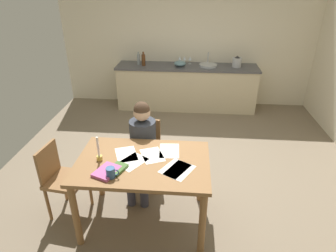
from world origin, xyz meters
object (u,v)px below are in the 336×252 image
(bottle_vinegar, at_px, (143,60))
(book_magazine, at_px, (107,171))
(dining_table, at_px, (143,170))
(stovetop_kettle, at_px, (237,62))
(wine_glass_near_sink, at_px, (190,59))
(mixing_bowl, at_px, (180,63))
(wine_glass_by_kettle, at_px, (185,58))
(book_cookery, at_px, (117,169))
(wine_glass_back_left, at_px, (180,58))
(chair_side_empty, at_px, (61,177))
(sink_unit, at_px, (208,65))
(chair_at_table, at_px, (145,150))
(person_seated, at_px, (142,144))
(candlestick, at_px, (99,154))
(bottle_oil, at_px, (139,59))
(coffee_mug, at_px, (111,173))

(bottle_vinegar, bearing_deg, book_magazine, -86.73)
(dining_table, distance_m, bottle_vinegar, 3.28)
(stovetop_kettle, distance_m, wine_glass_near_sink, 0.93)
(mixing_bowl, height_order, wine_glass_by_kettle, wine_glass_by_kettle)
(book_cookery, bearing_deg, mixing_bowl, 104.17)
(wine_glass_back_left, bearing_deg, chair_side_empty, -108.91)
(bottle_vinegar, distance_m, wine_glass_back_left, 0.74)
(book_magazine, xyz_separation_m, stovetop_kettle, (1.65, 3.50, 0.18))
(sink_unit, distance_m, mixing_bowl, 0.56)
(chair_at_table, height_order, book_cookery, chair_at_table)
(person_seated, bearing_deg, candlestick, -121.18)
(wine_glass_near_sink, bearing_deg, dining_table, -96.99)
(chair_at_table, xyz_separation_m, sink_unit, (0.88, 2.59, 0.43))
(book_magazine, relative_size, wine_glass_by_kettle, 1.62)
(bottle_oil, bearing_deg, candlestick, -87.03)
(person_seated, height_order, book_cookery, person_seated)
(bottle_oil, relative_size, stovetop_kettle, 1.18)
(book_magazine, height_order, wine_glass_by_kettle, wine_glass_by_kettle)
(bottle_oil, xyz_separation_m, bottle_vinegar, (0.11, -0.05, 0.00))
(coffee_mug, height_order, bottle_vinegar, bottle_vinegar)
(bottle_vinegar, height_order, wine_glass_back_left, bottle_vinegar)
(chair_at_table, xyz_separation_m, coffee_mug, (-0.15, -0.98, 0.36))
(coffee_mug, bearing_deg, sink_unit, 73.87)
(book_cookery, relative_size, wine_glass_by_kettle, 1.25)
(sink_unit, height_order, wine_glass_back_left, sink_unit)
(wine_glass_by_kettle, bearing_deg, book_cookery, -98.35)
(dining_table, height_order, sink_unit, sink_unit)
(wine_glass_near_sink, bearing_deg, bottle_oil, -171.69)
(dining_table, distance_m, book_magazine, 0.40)
(chair_side_empty, distance_m, wine_glass_near_sink, 3.66)
(dining_table, relative_size, coffee_mug, 10.92)
(sink_unit, relative_size, wine_glass_near_sink, 2.34)
(book_cookery, relative_size, bottle_vinegar, 0.71)
(dining_table, xyz_separation_m, coffee_mug, (-0.25, -0.29, 0.17))
(book_cookery, bearing_deg, book_magazine, -127.34)
(sink_unit, distance_m, bottle_oil, 1.40)
(chair_at_table, height_order, wine_glass_by_kettle, wine_glass_by_kettle)
(candlestick, xyz_separation_m, bottle_oil, (-0.17, 3.29, 0.14))
(book_cookery, bearing_deg, wine_glass_by_kettle, 103.26)
(bottle_oil, xyz_separation_m, wine_glass_by_kettle, (0.92, 0.15, -0.00))
(bottle_oil, relative_size, bottle_vinegar, 0.96)
(sink_unit, height_order, bottle_vinegar, bottle_vinegar)
(wine_glass_by_kettle, bearing_deg, wine_glass_near_sink, 0.00)
(dining_table, xyz_separation_m, wine_glass_back_left, (0.21, 3.42, 0.32))
(chair_at_table, relative_size, wine_glass_back_left, 5.70)
(candlestick, bearing_deg, person_seated, 58.82)
(candlestick, height_order, mixing_bowl, candlestick)
(coffee_mug, relative_size, book_cookery, 0.65)
(dining_table, relative_size, wine_glass_back_left, 8.83)
(book_magazine, distance_m, stovetop_kettle, 3.87)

